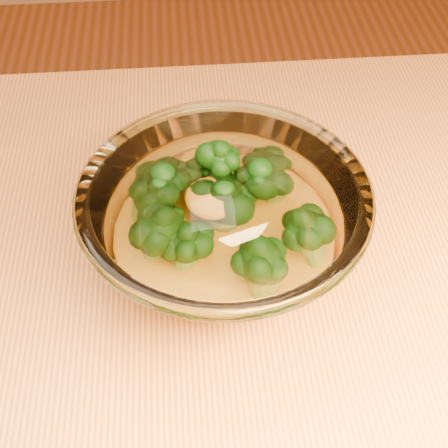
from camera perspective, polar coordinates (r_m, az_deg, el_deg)
name	(u,v)px	position (r m, az deg, el deg)	size (l,w,h in m)	color
table	(153,401)	(0.61, -6.52, -15.75)	(1.20, 0.80, 0.75)	#D57B3F
glass_bowl	(224,228)	(0.52, 0.00, -0.38)	(0.24, 0.24, 0.11)	white
cheese_sauce	(224,245)	(0.54, 0.00, -1.96)	(0.14, 0.14, 0.04)	gold
broccoli_heap	(216,209)	(0.52, -0.69, 1.37)	(0.16, 0.15, 0.08)	black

